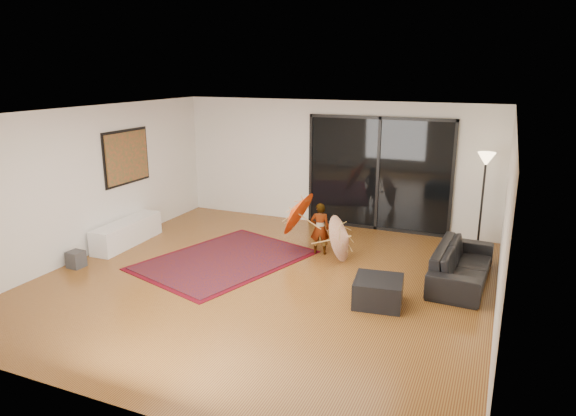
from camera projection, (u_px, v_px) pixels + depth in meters
The scene contains 17 objects.
floor at pixel (264, 281), 8.35m from camera, with size 7.00×7.00×0.00m, color olive.
ceiling at pixel (262, 113), 7.64m from camera, with size 7.00×7.00×0.00m, color white.
wall_back at pixel (333, 164), 11.10m from camera, with size 7.00×7.00×0.00m, color silver.
wall_front at pixel (103, 284), 4.89m from camera, with size 7.00×7.00×0.00m, color silver.
wall_left at pixel (90, 182), 9.33m from camera, with size 7.00×7.00×0.00m, color silver.
wall_right at pixel (505, 226), 6.67m from camera, with size 7.00×7.00×0.00m, color silver.
sliding_door at pixel (378, 174), 10.74m from camera, with size 3.06×0.07×2.40m.
painting at pixel (127, 157), 10.12m from camera, with size 0.04×1.28×1.08m.
media_console at pixel (127, 232), 10.04m from camera, with size 0.42×1.70×0.47m, color white.
speaker at pixel (76, 259), 8.88m from camera, with size 0.25×0.25×0.29m, color #424244.
persian_rug at pixel (225, 260), 9.23m from camera, with size 2.89×3.45×0.02m.
sofa at pixel (462, 264), 8.25m from camera, with size 2.02×0.79×0.59m, color black.
ottoman at pixel (378, 291), 7.48m from camera, with size 0.69×0.69×0.39m, color black.
floor_lamp at pixel (485, 174), 9.41m from camera, with size 0.32×0.32×1.87m.
child at pixel (320, 229), 9.45m from camera, with size 0.36×0.23×0.98m, color #999999.
parasol_orange at pixel (291, 213), 9.54m from camera, with size 0.59×0.91×0.91m.
parasol_white at pixel (349, 234), 9.08m from camera, with size 0.53×0.84×0.90m.
Camera 1 is at (3.41, -6.97, 3.33)m, focal length 32.00 mm.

